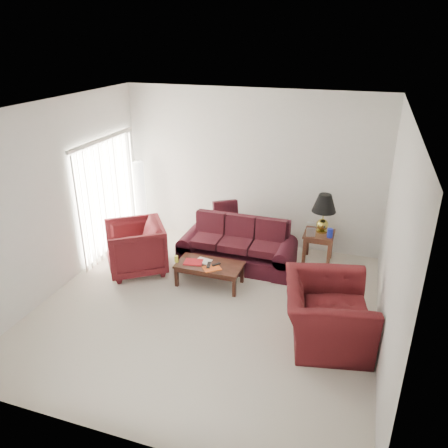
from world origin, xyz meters
name	(u,v)px	position (x,y,z in m)	size (l,w,h in m)	color
floor	(207,307)	(0.00, 0.00, 0.00)	(5.00, 5.00, 0.00)	beige
blinds	(108,197)	(-2.42, 1.30, 1.08)	(0.10, 2.00, 2.16)	silver
sofa	(237,244)	(0.06, 1.43, 0.42)	(2.05, 0.88, 0.84)	black
throw_pillow	(226,213)	(-0.39, 2.12, 0.71)	(0.47, 0.13, 0.47)	black
end_table	(318,247)	(1.42, 2.03, 0.29)	(0.53, 0.53, 0.58)	#4D281A
table_lamp	(323,213)	(1.45, 2.09, 0.94)	(0.43, 0.43, 0.72)	gold
clock	(311,232)	(1.29, 1.84, 0.66)	(0.15, 0.05, 0.15)	#B3B3B7
blue_canister	(330,233)	(1.61, 1.90, 0.66)	(0.10, 0.10, 0.16)	#172498
picture_frame	(311,223)	(1.24, 2.26, 0.65)	(0.12, 0.02, 0.15)	#BCBCC0
floor_lamp	(140,199)	(-2.22, 2.11, 0.78)	(0.25, 0.25, 1.57)	silver
armchair_left	(136,247)	(-1.58, 0.70, 0.45)	(0.95, 0.98, 0.89)	#491015
armchair_right	(327,313)	(1.80, -0.19, 0.42)	(1.29, 1.13, 0.84)	#440F12
coffee_table	(210,274)	(-0.19, 0.66, 0.19)	(1.09, 0.55, 0.38)	black
magazine_red	(193,262)	(-0.46, 0.62, 0.39)	(0.30, 0.23, 0.02)	#AF1119
magazine_white	(203,261)	(-0.32, 0.72, 0.39)	(0.25, 0.19, 0.01)	silver
magazine_orange	(212,268)	(-0.10, 0.53, 0.39)	(0.28, 0.21, 0.02)	#CE4E18
remote_a	(209,265)	(-0.17, 0.57, 0.41)	(0.06, 0.19, 0.02)	black
remote_b	(216,264)	(-0.07, 0.64, 0.41)	(0.04, 0.15, 0.02)	black
yellow_glass	(176,259)	(-0.74, 0.55, 0.44)	(0.07, 0.07, 0.11)	yellow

